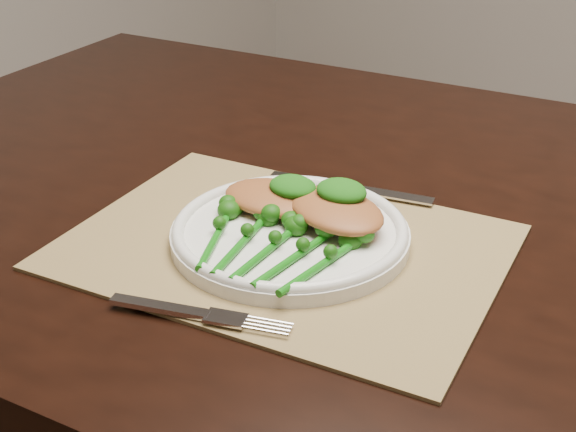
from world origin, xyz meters
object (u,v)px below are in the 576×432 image
Objects in this scene: placemat at (284,247)px; chicken_fillet_left at (275,198)px; broccolini_bundle at (265,252)px; dinner_plate at (290,232)px.

chicken_fillet_left is at bearing 126.72° from placemat.
placemat is 0.05m from broccolini_bundle.
chicken_fillet_left is (-0.04, 0.04, 0.03)m from placemat.
broccolini_bundle is at bearing -83.80° from placemat.
broccolini_bundle reaches higher than placemat.
dinner_plate is 0.05m from chicken_fillet_left.
dinner_plate reaches higher than placemat.
chicken_fillet_left is at bearing 113.34° from broccolini_bundle.
dinner_plate is at bearing 77.00° from placemat.
broccolini_bundle is (0.01, -0.05, 0.02)m from placemat.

